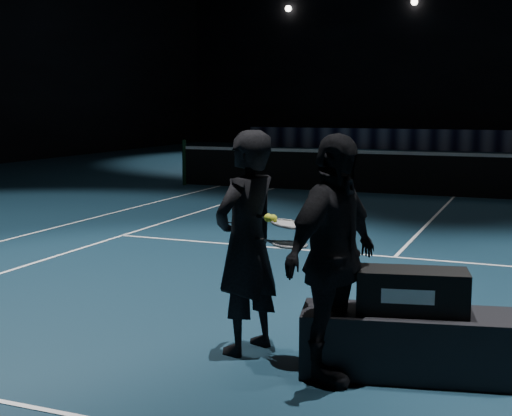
{
  "coord_description": "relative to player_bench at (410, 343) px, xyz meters",
  "views": [
    {
      "loc": [
        1.7,
        -15.44,
        1.97
      ],
      "look_at": [
        -0.29,
        -10.5,
        1.19
      ],
      "focal_mm": 50.0,
      "sensor_mm": 36.0,
      "label": 1
    }
  ],
  "objects": [
    {
      "name": "tennis_balls",
      "position": [
        -1.07,
        -0.06,
        0.89
      ],
      "size": [
        0.12,
        0.1,
        0.12
      ],
      "primitive_type": null,
      "color": "yellow",
      "rests_on": "racket_upper"
    },
    {
      "name": "racket_lower",
      "position": [
        -0.89,
        -0.14,
        0.7
      ],
      "size": [
        0.71,
        0.46,
        0.03
      ],
      "primitive_type": null,
      "rotation": [
        0.0,
        0.0,
        -0.38
      ],
      "color": "black",
      "rests_on": "player_a"
    },
    {
      "name": "net_mesh",
      "position": [
        -0.88,
        10.38,
        0.21
      ],
      "size": [
        12.8,
        0.02,
        0.86
      ],
      "primitive_type": "cube",
      "color": "black",
      "rests_on": "floor"
    },
    {
      "name": "bag_signature",
      "position": [
        0.0,
        -0.17,
        0.39
      ],
      "size": [
        0.36,
        0.08,
        0.11
      ],
      "primitive_type": "cube",
      "rotation": [
        0.0,
        0.0,
        0.21
      ],
      "color": "white",
      "rests_on": "racket_bag"
    },
    {
      "name": "wall_back",
      "position": [
        -0.88,
        28.38,
        4.76
      ],
      "size": [
        30.0,
        0.0,
        30.0
      ],
      "primitive_type": "plane",
      "rotation": [
        1.57,
        0.0,
        0.0
      ],
      "color": "black",
      "rests_on": "ground"
    },
    {
      "name": "court_lines",
      "position": [
        -0.88,
        10.38,
        -0.23
      ],
      "size": [
        10.98,
        23.78,
        0.01
      ],
      "primitive_type": null,
      "color": "white",
      "rests_on": "floor"
    },
    {
      "name": "floor",
      "position": [
        -0.88,
        10.38,
        -0.24
      ],
      "size": [
        36.0,
        36.0,
        0.0
      ],
      "primitive_type": "plane",
      "color": "#0E2532",
      "rests_on": "ground"
    },
    {
      "name": "sponsor_backdrop",
      "position": [
        -0.88,
        25.88,
        0.21
      ],
      "size": [
        22.0,
        0.15,
        0.9
      ],
      "primitive_type": "cube",
      "color": "black",
      "rests_on": "floor"
    },
    {
      "name": "net_tape",
      "position": [
        -0.88,
        10.38,
        0.68
      ],
      "size": [
        12.8,
        0.03,
        0.07
      ],
      "primitive_type": "cube",
      "color": "white",
      "rests_on": "net_mesh"
    },
    {
      "name": "racket_upper",
      "position": [
        -0.92,
        -0.08,
        0.84
      ],
      "size": [
        0.71,
        0.42,
        0.1
      ],
      "primitive_type": null,
      "rotation": [
        0.0,
        0.1,
        -0.31
      ],
      "color": "black",
      "rests_on": "player_b"
    },
    {
      "name": "player_a",
      "position": [
        -1.3,
        0.03,
        0.65
      ],
      "size": [
        0.61,
        0.75,
        1.77
      ],
      "primitive_type": "imported",
      "rotation": [
        0.0,
        0.0,
        -1.89
      ],
      "color": "black",
      "rests_on": "floor"
    },
    {
      "name": "racket_bag",
      "position": [
        0.0,
        0.0,
        0.39
      ],
      "size": [
        0.84,
        0.5,
        0.32
      ],
      "primitive_type": "cube",
      "rotation": [
        0.0,
        0.0,
        0.21
      ],
      "color": "black",
      "rests_on": "player_bench"
    },
    {
      "name": "net_post_left",
      "position": [
        -7.28,
        10.38,
        0.31
      ],
      "size": [
        0.1,
        0.1,
        1.1
      ],
      "primitive_type": "cylinder",
      "color": "black",
      "rests_on": "floor"
    },
    {
      "name": "player_b",
      "position": [
        -0.51,
        -0.29,
        0.65
      ],
      "size": [
        0.72,
        1.12,
        1.77
      ],
      "primitive_type": "imported",
      "rotation": [
        0.0,
        0.0,
        1.27
      ],
      "color": "black",
      "rests_on": "floor"
    },
    {
      "name": "player_bench",
      "position": [
        0.0,
        0.0,
        0.0
      ],
      "size": [
        1.65,
        0.85,
        0.47
      ],
      "primitive_type": "cube",
      "rotation": [
        0.0,
        0.0,
        0.21
      ],
      "color": "black",
      "rests_on": "floor"
    }
  ]
}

